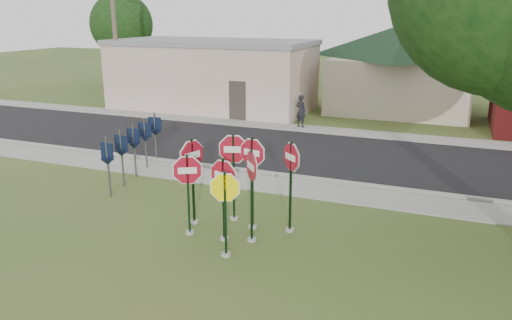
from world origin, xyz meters
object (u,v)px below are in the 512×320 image
at_px(utility_pole_near, 114,27).
at_px(pedestrian, 301,111).
at_px(stop_sign_center, 224,188).
at_px(stop_sign_yellow, 225,204).
at_px(stop_sign_left, 188,184).

relative_size(utility_pole_near, pedestrian, 5.65).
relative_size(stop_sign_center, stop_sign_yellow, 1.03).
bearing_deg(stop_sign_center, stop_sign_yellow, -62.23).
distance_m(stop_sign_left, pedestrian, 13.65).
xyz_separation_m(stop_sign_yellow, stop_sign_left, (-1.46, 0.80, 0.07)).
distance_m(stop_sign_yellow, pedestrian, 14.62).
height_order(stop_sign_left, utility_pole_near, utility_pole_near).
bearing_deg(stop_sign_left, utility_pole_near, 131.95).
distance_m(stop_sign_center, pedestrian, 13.76).
bearing_deg(stop_sign_yellow, pedestrian, 99.79).
bearing_deg(stop_sign_center, utility_pole_near, 134.20).
xyz_separation_m(stop_sign_yellow, utility_pole_near, (-14.28, 15.05, 3.60)).
xyz_separation_m(stop_sign_center, utility_pole_near, (-13.86, 14.25, 3.52)).
relative_size(stop_sign_center, stop_sign_left, 1.00).
height_order(stop_sign_center, stop_sign_yellow, stop_sign_center).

